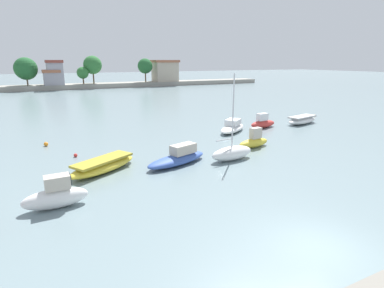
{
  "coord_description": "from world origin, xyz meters",
  "views": [
    {
      "loc": [
        -9.65,
        -7.59,
        7.39
      ],
      "look_at": [
        0.87,
        13.62,
        1.0
      ],
      "focal_mm": 28.94,
      "sensor_mm": 36.0,
      "label": 1
    }
  ],
  "objects_px": {
    "moored_boat_6": "(232,127)",
    "moored_boat_5": "(254,141)",
    "moored_boat_1": "(56,196)",
    "mooring_buoy_3": "(315,115)",
    "moored_boat_8": "(302,120)",
    "moored_boat_2": "(103,165)",
    "moored_boat_4": "(232,153)",
    "mooring_buoy_2": "(46,144)",
    "moored_boat_3": "(178,158)",
    "moored_boat_7": "(263,123)",
    "mooring_buoy_0": "(76,155)"
  },
  "relations": [
    {
      "from": "moored_boat_1",
      "to": "moored_boat_4",
      "type": "xyz_separation_m",
      "value": [
        12.59,
        2.69,
        -0.1
      ]
    },
    {
      "from": "mooring_buoy_0",
      "to": "mooring_buoy_3",
      "type": "bearing_deg",
      "value": 8.92
    },
    {
      "from": "moored_boat_1",
      "to": "mooring_buoy_0",
      "type": "height_order",
      "value": "moored_boat_1"
    },
    {
      "from": "moored_boat_8",
      "to": "moored_boat_7",
      "type": "bearing_deg",
      "value": 164.11
    },
    {
      "from": "moored_boat_5",
      "to": "moored_boat_4",
      "type": "bearing_deg",
      "value": -158.07
    },
    {
      "from": "mooring_buoy_2",
      "to": "mooring_buoy_3",
      "type": "height_order",
      "value": "mooring_buoy_2"
    },
    {
      "from": "moored_boat_6",
      "to": "mooring_buoy_3",
      "type": "xyz_separation_m",
      "value": [
        15.35,
        2.88,
        -0.35
      ]
    },
    {
      "from": "moored_boat_4",
      "to": "mooring_buoy_3",
      "type": "relative_size",
      "value": 24.24
    },
    {
      "from": "moored_boat_2",
      "to": "moored_boat_5",
      "type": "xyz_separation_m",
      "value": [
        13.11,
        0.39,
        0.12
      ]
    },
    {
      "from": "moored_boat_6",
      "to": "moored_boat_7",
      "type": "relative_size",
      "value": 1.42
    },
    {
      "from": "moored_boat_2",
      "to": "moored_boat_4",
      "type": "bearing_deg",
      "value": -41.25
    },
    {
      "from": "moored_boat_1",
      "to": "moored_boat_6",
      "type": "bearing_deg",
      "value": 29.58
    },
    {
      "from": "mooring_buoy_3",
      "to": "moored_boat_8",
      "type": "bearing_deg",
      "value": -150.97
    },
    {
      "from": "moored_boat_3",
      "to": "mooring_buoy_2",
      "type": "xyz_separation_m",
      "value": [
        -8.58,
        9.78,
        -0.29
      ]
    },
    {
      "from": "moored_boat_4",
      "to": "mooring_buoy_3",
      "type": "height_order",
      "value": "moored_boat_4"
    },
    {
      "from": "moored_boat_4",
      "to": "mooring_buoy_0",
      "type": "xyz_separation_m",
      "value": [
        -10.69,
        6.12,
        -0.43
      ]
    },
    {
      "from": "moored_boat_1",
      "to": "moored_boat_4",
      "type": "bearing_deg",
      "value": 10.61
    },
    {
      "from": "moored_boat_1",
      "to": "moored_boat_5",
      "type": "relative_size",
      "value": 0.97
    },
    {
      "from": "moored_boat_2",
      "to": "mooring_buoy_2",
      "type": "height_order",
      "value": "moored_boat_2"
    },
    {
      "from": "moored_boat_3",
      "to": "mooring_buoy_0",
      "type": "relative_size",
      "value": 18.44
    },
    {
      "from": "moored_boat_6",
      "to": "moored_boat_5",
      "type": "bearing_deg",
      "value": -142.45
    },
    {
      "from": "moored_boat_2",
      "to": "moored_boat_1",
      "type": "bearing_deg",
      "value": -156.27
    },
    {
      "from": "moored_boat_3",
      "to": "mooring_buoy_3",
      "type": "relative_size",
      "value": 20.32
    },
    {
      "from": "moored_boat_1",
      "to": "mooring_buoy_3",
      "type": "height_order",
      "value": "moored_boat_1"
    },
    {
      "from": "moored_boat_2",
      "to": "moored_boat_6",
      "type": "xyz_separation_m",
      "value": [
        14.85,
        6.4,
        0.06
      ]
    },
    {
      "from": "moored_boat_4",
      "to": "moored_boat_8",
      "type": "distance_m",
      "value": 17.42
    },
    {
      "from": "mooring_buoy_0",
      "to": "mooring_buoy_2",
      "type": "height_order",
      "value": "mooring_buoy_2"
    },
    {
      "from": "moored_boat_5",
      "to": "mooring_buoy_2",
      "type": "distance_m",
      "value": 18.52
    },
    {
      "from": "mooring_buoy_2",
      "to": "moored_boat_6",
      "type": "bearing_deg",
      "value": -7.91
    },
    {
      "from": "moored_boat_3",
      "to": "moored_boat_4",
      "type": "xyz_separation_m",
      "value": [
        4.09,
        -0.93,
        0.09
      ]
    },
    {
      "from": "moored_boat_6",
      "to": "mooring_buoy_0",
      "type": "xyz_separation_m",
      "value": [
        -16.19,
        -2.07,
        -0.34
      ]
    },
    {
      "from": "moored_boat_5",
      "to": "mooring_buoy_2",
      "type": "height_order",
      "value": "moored_boat_5"
    },
    {
      "from": "moored_boat_6",
      "to": "mooring_buoy_3",
      "type": "bearing_deg",
      "value": -25.68
    },
    {
      "from": "moored_boat_3",
      "to": "moored_boat_4",
      "type": "relative_size",
      "value": 0.84
    },
    {
      "from": "moored_boat_5",
      "to": "mooring_buoy_2",
      "type": "xyz_separation_m",
      "value": [
        -16.43,
        8.53,
        -0.36
      ]
    },
    {
      "from": "moored_boat_5",
      "to": "mooring_buoy_3",
      "type": "height_order",
      "value": "moored_boat_5"
    },
    {
      "from": "moored_boat_7",
      "to": "mooring_buoy_0",
      "type": "distance_m",
      "value": 20.58
    },
    {
      "from": "moored_boat_3",
      "to": "moored_boat_4",
      "type": "bearing_deg",
      "value": -30.62
    },
    {
      "from": "mooring_buoy_2",
      "to": "moored_boat_3",
      "type": "bearing_deg",
      "value": -48.72
    },
    {
      "from": "moored_boat_6",
      "to": "mooring_buoy_0",
      "type": "distance_m",
      "value": 16.32
    },
    {
      "from": "moored_boat_7",
      "to": "moored_boat_2",
      "type": "bearing_deg",
      "value": -167.51
    },
    {
      "from": "mooring_buoy_2",
      "to": "moored_boat_8",
      "type": "bearing_deg",
      "value": -5.37
    },
    {
      "from": "moored_boat_1",
      "to": "mooring_buoy_0",
      "type": "relative_size",
      "value": 10.99
    },
    {
      "from": "moored_boat_2",
      "to": "mooring_buoy_0",
      "type": "bearing_deg",
      "value": 76.68
    },
    {
      "from": "moored_boat_6",
      "to": "moored_boat_4",
      "type": "bearing_deg",
      "value": -160.18
    },
    {
      "from": "moored_boat_2",
      "to": "moored_boat_5",
      "type": "bearing_deg",
      "value": -28.73
    },
    {
      "from": "moored_boat_4",
      "to": "mooring_buoy_2",
      "type": "xyz_separation_m",
      "value": [
        -12.67,
        10.71,
        -0.39
      ]
    },
    {
      "from": "moored_boat_1",
      "to": "moored_boat_2",
      "type": "xyz_separation_m",
      "value": [
        3.23,
        4.47,
        -0.24
      ]
    },
    {
      "from": "moored_boat_4",
      "to": "moored_boat_1",
      "type": "bearing_deg",
      "value": -173.99
    },
    {
      "from": "moored_boat_2",
      "to": "moored_boat_8",
      "type": "distance_m",
      "value": 25.57
    }
  ]
}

